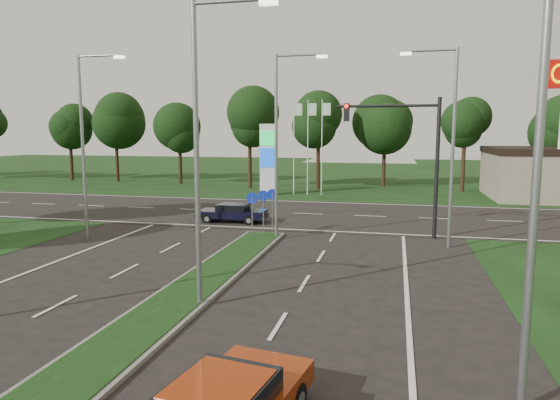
# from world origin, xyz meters

# --- Properties ---
(verge_far) EXTENTS (160.00, 50.00, 0.02)m
(verge_far) POSITION_xyz_m (0.00, 55.00, 0.00)
(verge_far) COLOR black
(verge_far) RESTS_ON ground
(cross_road) EXTENTS (160.00, 12.00, 0.02)m
(cross_road) POSITION_xyz_m (0.00, 24.00, 0.00)
(cross_road) COLOR black
(cross_road) RESTS_ON ground
(median_kerb) EXTENTS (2.00, 26.00, 0.12)m
(median_kerb) POSITION_xyz_m (0.00, 4.00, 0.06)
(median_kerb) COLOR slate
(median_kerb) RESTS_ON ground
(streetlight_median_near) EXTENTS (2.53, 0.22, 9.00)m
(streetlight_median_near) POSITION_xyz_m (1.00, 6.00, 5.08)
(streetlight_median_near) COLOR gray
(streetlight_median_near) RESTS_ON ground
(streetlight_median_far) EXTENTS (2.53, 0.22, 9.00)m
(streetlight_median_far) POSITION_xyz_m (1.00, 16.00, 5.08)
(streetlight_median_far) COLOR gray
(streetlight_median_far) RESTS_ON ground
(streetlight_left_far) EXTENTS (2.53, 0.22, 9.00)m
(streetlight_left_far) POSITION_xyz_m (-8.30, 14.00, 5.08)
(streetlight_left_far) COLOR gray
(streetlight_left_far) RESTS_ON ground
(streetlight_right_far) EXTENTS (2.53, 0.22, 9.00)m
(streetlight_right_far) POSITION_xyz_m (8.80, 16.00, 5.08)
(streetlight_right_far) COLOR gray
(streetlight_right_far) RESTS_ON ground
(streetlight_right_near) EXTENTS (2.53, 0.22, 9.00)m
(streetlight_right_near) POSITION_xyz_m (8.80, 2.00, 5.08)
(streetlight_right_near) COLOR gray
(streetlight_right_near) RESTS_ON ground
(traffic_signal) EXTENTS (5.10, 0.42, 7.00)m
(traffic_signal) POSITION_xyz_m (7.19, 18.00, 4.65)
(traffic_signal) COLOR black
(traffic_signal) RESTS_ON ground
(median_signs) EXTENTS (1.16, 1.76, 2.38)m
(median_signs) POSITION_xyz_m (0.00, 16.40, 1.71)
(median_signs) COLOR gray
(median_signs) RESTS_ON ground
(gas_pylon) EXTENTS (5.80, 1.26, 8.00)m
(gas_pylon) POSITION_xyz_m (-3.79, 33.05, 3.20)
(gas_pylon) COLOR silver
(gas_pylon) RESTS_ON ground
(treeline_far) EXTENTS (6.00, 6.00, 9.90)m
(treeline_far) POSITION_xyz_m (0.10, 39.93, 6.83)
(treeline_far) COLOR black
(treeline_far) RESTS_ON ground
(navy_sedan) EXTENTS (3.99, 1.67, 1.10)m
(navy_sedan) POSITION_xyz_m (-2.85, 20.00, 0.59)
(navy_sedan) COLOR black
(navy_sedan) RESTS_ON ground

